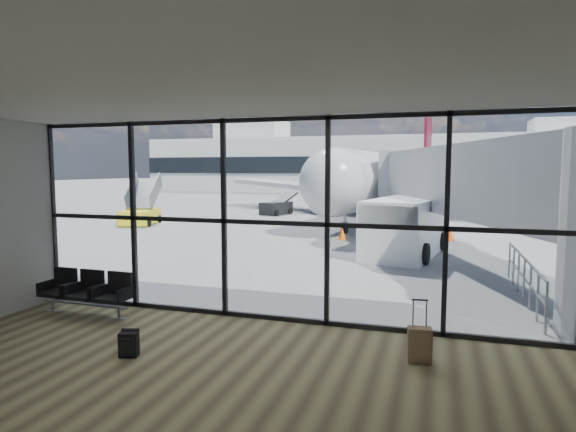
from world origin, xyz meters
The scene contains 22 objects.
ground centered at (0.00, 40.00, 0.00)m, with size 220.00×220.00×0.00m, color slate.
lounge_shell centered at (0.00, -4.80, 2.65)m, with size 12.02×8.01×4.51m.
glass_curtain_wall centered at (0.00, 0.00, 2.25)m, with size 12.10×0.12×4.50m.
jet_bridge centered at (4.90, 7.07, 2.76)m, with size 8.00×16.50×4.33m.
apron_railing centered at (5.60, 3.50, 0.72)m, with size 0.06×5.46×1.11m.
far_terminal centered at (-0.59, 61.97, 4.21)m, with size 80.00×12.20×11.00m.
tree_0 centered at (-45.00, 72.00, 4.63)m, with size 4.95×4.95×7.12m.
tree_1 centered at (-39.00, 72.00, 5.25)m, with size 5.61×5.61×8.07m.
tree_2 centered at (-33.00, 72.00, 5.88)m, with size 6.27×6.27×9.03m.
tree_3 centered at (-27.00, 72.00, 4.63)m, with size 4.95×4.95×7.12m.
tree_4 centered at (-21.00, 72.00, 5.25)m, with size 5.61×5.61×8.07m.
tree_5 centered at (-15.00, 72.00, 5.88)m, with size 6.27×6.27×9.03m.
seating_row centered at (-4.32, -0.82, 0.56)m, with size 2.29×0.65×1.01m.
backpack centered at (-1.81, -2.79, 0.24)m, with size 0.38×0.37×0.49m.
suitcase centered at (3.20, -1.51, 0.33)m, with size 0.43×0.34×1.11m.
airliner centered at (0.39, 27.97, 2.69)m, with size 29.38×34.18×8.82m.
service_van centered at (2.19, 9.26, 1.14)m, with size 3.21×5.44×2.23m.
belt_loader centered at (-8.11, 24.10, 0.55)m, with size 2.14×3.72×1.62m.
mobile_stairs centered at (-14.02, 15.41, 0.60)m, with size 2.58×3.88×2.51m.
traffic_cone_a centered at (-0.93, 12.71, 0.29)m, with size 0.43×0.43×0.61m.
traffic_cone_b centered at (4.00, 14.01, 0.32)m, with size 0.47×0.47×0.67m.
traffic_cone_c centered at (-0.16, 15.44, 0.26)m, with size 0.38×0.38×0.54m.
Camera 1 is at (3.43, -9.92, 3.37)m, focal length 30.00 mm.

